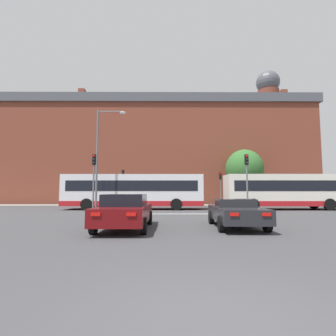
% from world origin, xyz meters
% --- Properties ---
extents(ground_plane, '(400.00, 400.00, 0.00)m').
position_xyz_m(ground_plane, '(0.00, 0.00, 0.00)').
color(ground_plane, '#3D3D3F').
extents(stop_line_strip, '(9.01, 0.30, 0.01)m').
position_xyz_m(stop_line_strip, '(0.00, 15.50, 0.00)').
color(stop_line_strip, silver).
rests_on(stop_line_strip, ground_plane).
extents(far_pavement, '(70.01, 2.50, 0.01)m').
position_xyz_m(far_pavement, '(0.00, 28.06, 0.01)').
color(far_pavement, gray).
rests_on(far_pavement, ground_plane).
extents(brick_civic_building, '(44.44, 13.72, 20.85)m').
position_xyz_m(brick_civic_building, '(-1.90, 37.10, 7.49)').
color(brick_civic_building, brown).
rests_on(brick_civic_building, ground_plane).
extents(car_saloon_left, '(2.11, 4.82, 1.46)m').
position_xyz_m(car_saloon_left, '(-2.35, 8.00, 0.75)').
color(car_saloon_left, '#600C0F').
rests_on(car_saloon_left, ground_plane).
extents(car_roadster_right, '(2.08, 4.39, 1.24)m').
position_xyz_m(car_roadster_right, '(2.47, 8.38, 0.65)').
color(car_roadster_right, '#232328').
rests_on(car_roadster_right, ground_plane).
extents(bus_crossing_lead, '(12.28, 2.76, 3.08)m').
position_xyz_m(bus_crossing_lead, '(-3.56, 20.33, 1.65)').
color(bus_crossing_lead, silver).
rests_on(bus_crossing_lead, ground_plane).
extents(bus_crossing_trailing, '(10.39, 2.66, 3.08)m').
position_xyz_m(bus_crossing_trailing, '(9.89, 19.96, 1.65)').
color(bus_crossing_trailing, silver).
rests_on(bus_crossing_trailing, ground_plane).
extents(traffic_light_far_left, '(0.26, 0.31, 4.11)m').
position_xyz_m(traffic_light_far_left, '(-5.65, 27.00, 2.77)').
color(traffic_light_far_left, slate).
rests_on(traffic_light_far_left, ground_plane).
extents(traffic_light_near_left, '(0.26, 0.31, 4.39)m').
position_xyz_m(traffic_light_near_left, '(-6.07, 16.36, 2.94)').
color(traffic_light_near_left, slate).
rests_on(traffic_light_near_left, ground_plane).
extents(traffic_light_near_right, '(0.26, 0.31, 4.42)m').
position_xyz_m(traffic_light_near_right, '(5.53, 16.55, 2.96)').
color(traffic_light_near_right, slate).
rests_on(traffic_light_near_right, ground_plane).
extents(traffic_light_far_right, '(0.26, 0.31, 3.82)m').
position_xyz_m(traffic_light_far_right, '(5.70, 27.19, 2.59)').
color(traffic_light_far_right, slate).
rests_on(traffic_light_far_right, ground_plane).
extents(street_lamp_junction, '(2.36, 0.36, 8.29)m').
position_xyz_m(street_lamp_junction, '(-5.86, 17.78, 5.01)').
color(street_lamp_junction, slate).
rests_on(street_lamp_junction, ground_plane).
extents(pedestrian_waiting, '(0.41, 0.24, 1.63)m').
position_xyz_m(pedestrian_waiting, '(2.27, 28.18, 0.95)').
color(pedestrian_waiting, brown).
rests_on(pedestrian_waiting, ground_plane).
extents(pedestrian_walking_east, '(0.43, 0.45, 1.71)m').
position_xyz_m(pedestrian_walking_east, '(-8.57, 28.90, 1.00)').
color(pedestrian_walking_east, '#333851').
rests_on(pedestrian_walking_east, ground_plane).
extents(pedestrian_walking_west, '(0.23, 0.40, 1.63)m').
position_xyz_m(pedestrian_walking_west, '(7.32, 28.54, 0.95)').
color(pedestrian_walking_west, brown).
rests_on(pedestrian_walking_west, ground_plane).
extents(tree_by_building, '(4.64, 4.64, 6.81)m').
position_xyz_m(tree_by_building, '(9.09, 29.01, 4.37)').
color(tree_by_building, '#4C3823').
rests_on(tree_by_building, ground_plane).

